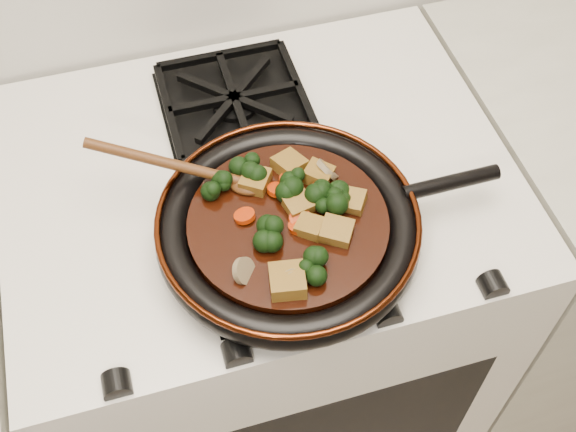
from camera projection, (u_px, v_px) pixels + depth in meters
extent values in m
cube|color=silver|center=(265.00, 316.00, 1.44)|extent=(0.76, 0.60, 0.90)
cylinder|color=black|center=(288.00, 232.00, 0.97)|extent=(0.33, 0.33, 0.01)
torus|color=black|center=(288.00, 228.00, 0.97)|extent=(0.36, 0.36, 0.04)
torus|color=#441909|center=(288.00, 219.00, 0.95)|extent=(0.35, 0.35, 0.01)
cylinder|color=black|center=(451.00, 183.00, 0.99)|extent=(0.14, 0.02, 0.02)
cylinder|color=black|center=(288.00, 225.00, 0.96)|extent=(0.27, 0.27, 0.02)
cube|color=brown|center=(318.00, 174.00, 0.99)|extent=(0.05, 0.05, 0.03)
cube|color=brown|center=(288.00, 281.00, 0.89)|extent=(0.05, 0.06, 0.03)
cube|color=brown|center=(255.00, 181.00, 0.98)|extent=(0.05, 0.05, 0.02)
cube|color=brown|center=(310.00, 227.00, 0.94)|extent=(0.05, 0.05, 0.02)
cube|color=brown|center=(351.00, 201.00, 0.96)|extent=(0.05, 0.05, 0.03)
cube|color=brown|center=(298.00, 205.00, 0.96)|extent=(0.04, 0.04, 0.02)
cube|color=brown|center=(337.00, 232.00, 0.93)|extent=(0.05, 0.05, 0.02)
cube|color=brown|center=(289.00, 165.00, 1.00)|extent=(0.05, 0.05, 0.03)
cylinder|color=#AC2704|center=(290.00, 180.00, 0.99)|extent=(0.03, 0.03, 0.01)
cylinder|color=#AC2704|center=(277.00, 190.00, 0.98)|extent=(0.03, 0.03, 0.02)
cylinder|color=#AC2704|center=(300.00, 219.00, 0.95)|extent=(0.03, 0.03, 0.02)
cylinder|color=#AC2704|center=(298.00, 226.00, 0.94)|extent=(0.03, 0.03, 0.01)
cylinder|color=#AC2704|center=(245.00, 216.00, 0.95)|extent=(0.03, 0.03, 0.02)
cylinder|color=#AC2704|center=(320.00, 192.00, 0.98)|extent=(0.03, 0.03, 0.02)
cylinder|color=olive|center=(244.00, 271.00, 0.90)|extent=(0.04, 0.04, 0.03)
cylinder|color=olive|center=(327.00, 170.00, 1.00)|extent=(0.04, 0.04, 0.03)
cylinder|color=olive|center=(293.00, 282.00, 0.89)|extent=(0.04, 0.03, 0.03)
cylinder|color=olive|center=(293.00, 282.00, 0.89)|extent=(0.04, 0.03, 0.03)
cylinder|color=olive|center=(292.00, 282.00, 0.89)|extent=(0.04, 0.04, 0.03)
ellipsoid|color=#4E2A10|center=(249.00, 184.00, 0.98)|extent=(0.07, 0.06, 0.02)
cylinder|color=#4E2A10|center=(168.00, 163.00, 0.97)|extent=(0.02, 0.02, 0.22)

